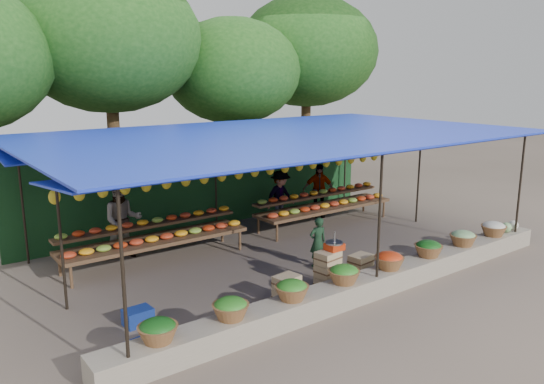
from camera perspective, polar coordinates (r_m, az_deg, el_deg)
ground at (r=12.27m, az=1.03°, el=-6.83°), size 60.00×60.00×0.00m
stone_curb at (r=10.30m, az=10.53°, el=-9.74°), size 10.60×0.55×0.40m
stall_canopy at (r=11.72m, az=0.86°, el=5.69°), size 10.80×6.60×2.82m
produce_baskets at (r=10.10m, az=10.22°, el=-7.97°), size 8.98×0.58×0.34m
netting_backdrop at (r=14.48m, az=-6.58°, el=1.23°), size 10.60×0.06×2.50m
tree_row at (r=17.04m, az=-10.49°, el=14.47°), size 16.51×5.50×7.12m
fruit_table_left at (r=11.98m, az=-12.51°, el=-4.56°), size 4.21×0.95×0.93m
fruit_table_right at (r=14.64m, az=5.60°, el=-1.20°), size 4.21×0.95×0.93m
crate_counter at (r=10.36m, az=5.89°, el=-8.81°), size 2.39×0.40×0.77m
weighing_scale at (r=10.29m, az=6.72°, el=-5.74°), size 0.34×0.34×0.37m
vendor_seated at (r=11.47m, az=4.95°, el=-5.38°), size 0.44×0.34×1.10m
customer_left at (r=12.31m, az=-15.77°, el=-2.95°), size 1.01×0.88×1.76m
customer_mid at (r=14.75m, az=0.92°, el=-0.50°), size 0.99×0.61×1.48m
customer_right at (r=15.41m, az=5.02°, el=0.17°), size 0.97×0.83×1.56m
blue_crate_front at (r=8.20m, az=-13.82°, el=-16.36°), size 0.57×0.45×0.31m
blue_crate_back at (r=9.30m, az=-14.22°, el=-12.88°), size 0.47×0.35×0.27m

